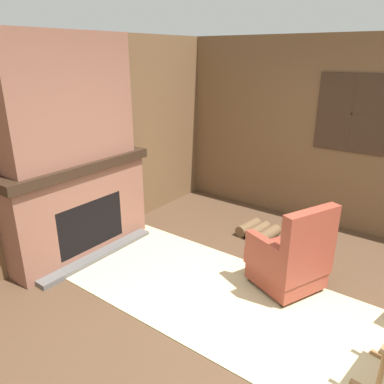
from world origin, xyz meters
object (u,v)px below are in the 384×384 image
object	(u,v)px
armchair	(291,259)
oil_lamp_vase	(29,161)
firewood_stack	(258,231)
storage_case	(96,149)
decorative_plate_on_mantel	(66,153)

from	to	relation	value
armchair	oil_lamp_vase	world-z (taller)	oil_lamp_vase
firewood_stack	storage_case	world-z (taller)	storage_case
firewood_stack	storage_case	distance (m)	2.39
oil_lamp_vase	decorative_plate_on_mantel	distance (m)	0.47
firewood_stack	oil_lamp_vase	distance (m)	3.00
armchair	oil_lamp_vase	size ratio (longest dim) A/B	3.12
armchair	firewood_stack	distance (m)	1.26
storage_case	decorative_plate_on_mantel	distance (m)	0.42
oil_lamp_vase	firewood_stack	bearing A→B (deg)	54.27
armchair	decorative_plate_on_mantel	world-z (taller)	decorative_plate_on_mantel
firewood_stack	storage_case	xyz separation A→B (m)	(-1.60, -1.34, 1.17)
firewood_stack	decorative_plate_on_mantel	xyz separation A→B (m)	(-1.62, -1.75, 1.21)
firewood_stack	oil_lamp_vase	world-z (taller)	oil_lamp_vase
firewood_stack	decorative_plate_on_mantel	size ratio (longest dim) A/B	2.33
storage_case	firewood_stack	bearing A→B (deg)	39.94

